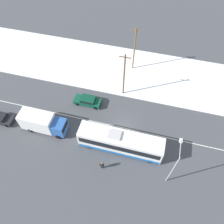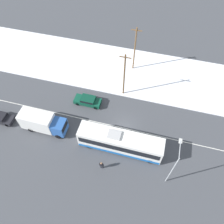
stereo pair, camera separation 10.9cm
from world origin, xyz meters
name	(u,v)px [view 1 (the left image)]	position (x,y,z in m)	size (l,w,h in m)	color
ground_plane	(123,128)	(0.00, 0.00, 0.00)	(120.00, 120.00, 0.00)	#424449
snow_lot	(138,73)	(0.00, 12.61, 0.06)	(80.00, 12.66, 0.12)	white
lane_marking_center	(123,128)	(0.00, 0.00, 0.00)	(60.00, 0.12, 0.00)	silver
city_bus	(120,142)	(0.31, -3.41, 1.74)	(11.94, 2.57, 3.56)	white
box_truck	(42,122)	(-11.74, -3.19, 1.80)	(6.96, 2.30, 3.29)	silver
sedan_car	(88,101)	(-6.84, 3.24, 0.78)	(4.48, 1.80, 1.42)	#0F4733
parked_car_near_truck	(0,118)	(-19.18, -3.56, 0.76)	(4.45, 1.80, 1.38)	black
pedestrian_at_stop	(102,165)	(-1.39, -7.06, 1.08)	(0.63, 0.28, 1.76)	#23232D
streetlamp	(174,163)	(7.42, -6.06, 4.66)	(0.36, 2.66, 7.36)	#9EA3A8
utility_pole_roadside	(124,75)	(-1.63, 6.90, 4.47)	(1.80, 0.24, 8.57)	brown
utility_pole_snowlot	(134,49)	(-1.28, 13.49, 4.58)	(1.80, 0.24, 8.78)	brown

